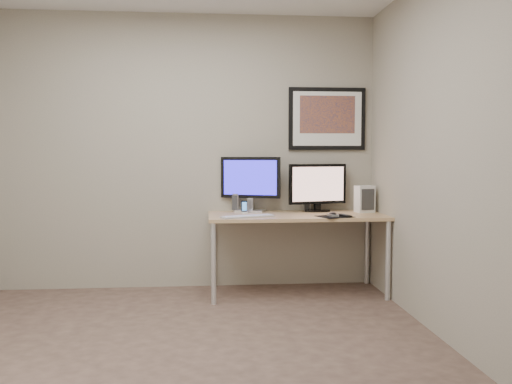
{
  "coord_description": "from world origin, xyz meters",
  "views": [
    {
      "loc": [
        0.2,
        -3.51,
        1.28
      ],
      "look_at": [
        0.61,
        1.1,
        0.95
      ],
      "focal_mm": 38.0,
      "sensor_mm": 36.0,
      "label": 1
    }
  ],
  "objects_px": {
    "phone_dock": "(244,207)",
    "fan_unit": "(365,199)",
    "monitor_large": "(251,182)",
    "monitor_tv": "(318,186)",
    "speaker_left": "(236,203)",
    "framed_art": "(327,119)",
    "desk": "(296,221)",
    "speaker_right": "(308,202)",
    "keyboard": "(248,216)"
  },
  "relations": [
    {
      "from": "speaker_right",
      "to": "desk",
      "type": "bearing_deg",
      "value": -100.33
    },
    {
      "from": "monitor_tv",
      "to": "desk",
      "type": "bearing_deg",
      "value": -153.28
    },
    {
      "from": "desk",
      "to": "monitor_tv",
      "type": "distance_m",
      "value": 0.44
    },
    {
      "from": "speaker_right",
      "to": "fan_unit",
      "type": "bearing_deg",
      "value": -3.31
    },
    {
      "from": "desk",
      "to": "monitor_tv",
      "type": "relative_size",
      "value": 2.79
    },
    {
      "from": "fan_unit",
      "to": "phone_dock",
      "type": "bearing_deg",
      "value": 166.83
    },
    {
      "from": "desk",
      "to": "phone_dock",
      "type": "bearing_deg",
      "value": 163.98
    },
    {
      "from": "monitor_tv",
      "to": "keyboard",
      "type": "bearing_deg",
      "value": -163.76
    },
    {
      "from": "desk",
      "to": "speaker_right",
      "type": "xyz_separation_m",
      "value": [
        0.16,
        0.31,
        0.15
      ]
    },
    {
      "from": "desk",
      "to": "phone_dock",
      "type": "relative_size",
      "value": 13.64
    },
    {
      "from": "monitor_tv",
      "to": "speaker_right",
      "type": "distance_m",
      "value": 0.21
    },
    {
      "from": "framed_art",
      "to": "fan_unit",
      "type": "height_order",
      "value": "framed_art"
    },
    {
      "from": "phone_dock",
      "to": "keyboard",
      "type": "height_order",
      "value": "phone_dock"
    },
    {
      "from": "keyboard",
      "to": "fan_unit",
      "type": "bearing_deg",
      "value": -5.01
    },
    {
      "from": "speaker_left",
      "to": "monitor_tv",
      "type": "bearing_deg",
      "value": 15.97
    },
    {
      "from": "framed_art",
      "to": "speaker_left",
      "type": "xyz_separation_m",
      "value": [
        -0.89,
        -0.04,
        -0.81
      ]
    },
    {
      "from": "monitor_tv",
      "to": "fan_unit",
      "type": "height_order",
      "value": "monitor_tv"
    },
    {
      "from": "monitor_large",
      "to": "fan_unit",
      "type": "height_order",
      "value": "monitor_large"
    },
    {
      "from": "fan_unit",
      "to": "framed_art",
      "type": "bearing_deg",
      "value": 133.8
    },
    {
      "from": "monitor_tv",
      "to": "speaker_left",
      "type": "xyz_separation_m",
      "value": [
        -0.77,
        0.09,
        -0.16
      ]
    },
    {
      "from": "framed_art",
      "to": "fan_unit",
      "type": "bearing_deg",
      "value": -33.94
    },
    {
      "from": "desk",
      "to": "speaker_left",
      "type": "bearing_deg",
      "value": 151.81
    },
    {
      "from": "speaker_right",
      "to": "keyboard",
      "type": "relative_size",
      "value": 0.35
    },
    {
      "from": "desk",
      "to": "speaker_left",
      "type": "height_order",
      "value": "speaker_left"
    },
    {
      "from": "desk",
      "to": "speaker_right",
      "type": "height_order",
      "value": "speaker_right"
    },
    {
      "from": "phone_dock",
      "to": "fan_unit",
      "type": "height_order",
      "value": "fan_unit"
    },
    {
      "from": "speaker_right",
      "to": "framed_art",
      "type": "bearing_deg",
      "value": 24.62
    },
    {
      "from": "framed_art",
      "to": "speaker_left",
      "type": "relative_size",
      "value": 4.34
    },
    {
      "from": "phone_dock",
      "to": "fan_unit",
      "type": "bearing_deg",
      "value": -9.95
    },
    {
      "from": "monitor_large",
      "to": "framed_art",
      "type": "bearing_deg",
      "value": 24.75
    },
    {
      "from": "keyboard",
      "to": "fan_unit",
      "type": "distance_m",
      "value": 1.18
    },
    {
      "from": "monitor_large",
      "to": "speaker_left",
      "type": "relative_size",
      "value": 3.22
    },
    {
      "from": "speaker_right",
      "to": "keyboard",
      "type": "distance_m",
      "value": 0.8
    },
    {
      "from": "framed_art",
      "to": "monitor_large",
      "type": "xyz_separation_m",
      "value": [
        -0.75,
        -0.09,
        -0.6
      ]
    },
    {
      "from": "monitor_tv",
      "to": "speaker_left",
      "type": "distance_m",
      "value": 0.8
    },
    {
      "from": "speaker_right",
      "to": "phone_dock",
      "type": "height_order",
      "value": "speaker_right"
    },
    {
      "from": "keyboard",
      "to": "speaker_left",
      "type": "bearing_deg",
      "value": 78.56
    },
    {
      "from": "speaker_left",
      "to": "phone_dock",
      "type": "height_order",
      "value": "speaker_left"
    },
    {
      "from": "speaker_right",
      "to": "fan_unit",
      "type": "distance_m",
      "value": 0.55
    },
    {
      "from": "monitor_large",
      "to": "speaker_left",
      "type": "distance_m",
      "value": 0.25
    },
    {
      "from": "monitor_tv",
      "to": "speaker_left",
      "type": "bearing_deg",
      "value": 159.89
    },
    {
      "from": "desk",
      "to": "keyboard",
      "type": "height_order",
      "value": "keyboard"
    },
    {
      "from": "framed_art",
      "to": "fan_unit",
      "type": "distance_m",
      "value": 0.86
    },
    {
      "from": "monitor_large",
      "to": "fan_unit",
      "type": "bearing_deg",
      "value": 11.36
    },
    {
      "from": "framed_art",
      "to": "monitor_large",
      "type": "relative_size",
      "value": 1.35
    },
    {
      "from": "monitor_large",
      "to": "phone_dock",
      "type": "xyz_separation_m",
      "value": [
        -0.07,
        -0.11,
        -0.23
      ]
    },
    {
      "from": "monitor_large",
      "to": "monitor_tv",
      "type": "bearing_deg",
      "value": 14.02
    },
    {
      "from": "speaker_left",
      "to": "fan_unit",
      "type": "bearing_deg",
      "value": 14.47
    },
    {
      "from": "framed_art",
      "to": "keyboard",
      "type": "distance_m",
      "value": 1.31
    },
    {
      "from": "monitor_large",
      "to": "keyboard",
      "type": "xyz_separation_m",
      "value": [
        -0.06,
        -0.45,
        -0.28
      ]
    }
  ]
}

